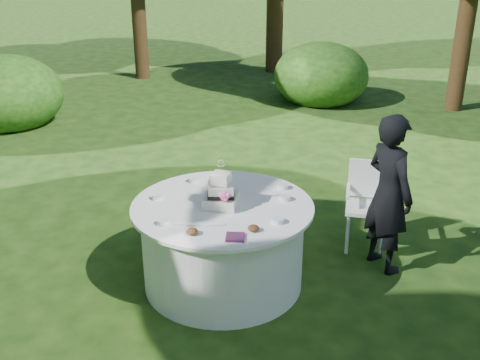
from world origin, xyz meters
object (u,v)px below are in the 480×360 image
chair (367,198)px  cake (221,193)px  napkins (235,237)px  table (223,244)px  guest (389,194)px

chair → cake: bearing=-149.4°
napkins → table: size_ratio=0.09×
napkins → cake: size_ratio=0.34×
chair → napkins: bearing=-131.3°
chair → guest: bearing=-73.8°
napkins → cake: (-0.16, 0.56, 0.10)m
cake → chair: cake is taller
table → cake: bearing=-106.0°
guest → table: bearing=73.9°
table → chair: 1.57m
napkins → chair: size_ratio=0.16×
napkins → guest: 1.63m
guest → napkins: bearing=95.7°
napkins → cake: 0.59m
guest → cake: bearing=74.7°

